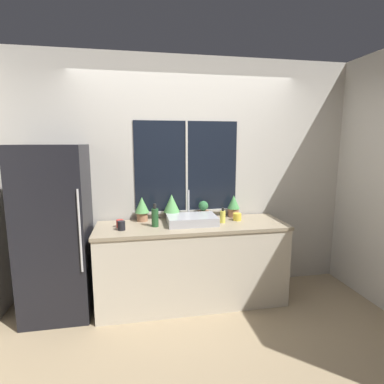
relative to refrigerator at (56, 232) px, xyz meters
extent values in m
plane|color=#937F60|center=(1.38, -0.34, -0.87)|extent=(14.00, 14.00, 0.00)
cube|color=#BCB7AD|center=(1.38, 0.34, 0.48)|extent=(8.00, 0.06, 2.70)
cube|color=black|center=(1.38, 0.30, 0.61)|extent=(1.19, 0.01, 1.03)
cube|color=#BCB7AD|center=(1.38, 0.30, 0.61)|extent=(0.02, 0.01, 1.03)
cube|color=#BCB7AD|center=(1.38, 0.30, 0.09)|extent=(1.25, 0.04, 0.03)
cube|color=#BCB7AD|center=(-0.60, 1.16, 0.48)|extent=(0.06, 7.00, 2.70)
cube|color=#BCB7AD|center=(3.37, 1.16, 0.48)|extent=(0.06, 7.00, 2.70)
cube|color=beige|center=(1.38, -0.04, -0.44)|extent=(2.01, 0.61, 0.85)
cube|color=gray|center=(1.38, -0.04, 0.00)|extent=(2.03, 0.63, 0.03)
cube|color=black|center=(0.00, 0.00, 0.00)|extent=(0.64, 0.62, 1.73)
cylinder|color=silver|center=(0.29, -0.32, 0.09)|extent=(0.02, 0.02, 0.78)
cube|color=#ADADB2|center=(1.38, -0.02, 0.07)|extent=(0.52, 0.36, 0.09)
cylinder|color=#B7B7BC|center=(1.38, 0.19, 0.04)|extent=(0.04, 0.04, 0.03)
cylinder|color=#B7B7BC|center=(1.38, 0.19, 0.20)|extent=(0.02, 0.02, 0.31)
cylinder|color=#9E6B4C|center=(0.86, 0.20, 0.07)|extent=(0.12, 0.12, 0.10)
cone|color=#569951|center=(0.86, 0.20, 0.20)|extent=(0.16, 0.16, 0.17)
cylinder|color=#9E6B4C|center=(1.19, 0.20, 0.07)|extent=(0.11, 0.11, 0.09)
cone|color=#569951|center=(1.19, 0.20, 0.21)|extent=(0.18, 0.18, 0.20)
cylinder|color=#9E6B4C|center=(1.56, 0.20, 0.06)|extent=(0.13, 0.13, 0.09)
sphere|color=#2D6638|center=(1.56, 0.20, 0.17)|extent=(0.11, 0.11, 0.11)
cylinder|color=#9E6B4C|center=(1.92, 0.20, 0.07)|extent=(0.12, 0.12, 0.10)
cone|color=#478E4C|center=(1.92, 0.20, 0.20)|extent=(0.14, 0.14, 0.16)
cylinder|color=#DBD14C|center=(1.72, -0.04, 0.09)|extent=(0.06, 0.06, 0.13)
cylinder|color=black|center=(1.72, -0.04, 0.17)|extent=(0.03, 0.03, 0.04)
cylinder|color=#235128|center=(0.99, -0.06, 0.11)|extent=(0.07, 0.07, 0.19)
cylinder|color=black|center=(0.99, -0.06, 0.24)|extent=(0.03, 0.03, 0.05)
cylinder|color=black|center=(0.65, -0.12, 0.07)|extent=(0.07, 0.07, 0.09)
cylinder|color=#B72D28|center=(0.63, -0.01, 0.06)|extent=(0.07, 0.07, 0.08)
cylinder|color=gold|center=(1.91, 0.03, 0.06)|extent=(0.09, 0.09, 0.08)
camera|label=1|loc=(0.81, -3.09, 0.89)|focal=28.00mm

